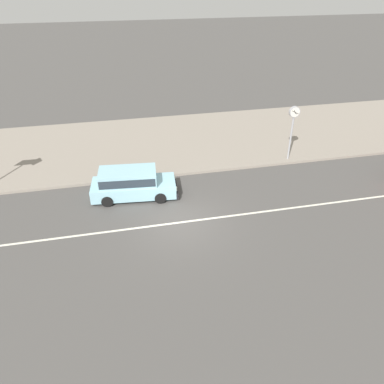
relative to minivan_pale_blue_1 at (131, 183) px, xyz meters
name	(u,v)px	position (x,y,z in m)	size (l,w,h in m)	color
ground_plane	(181,222)	(2.12, -2.98, -0.84)	(160.00, 160.00, 0.00)	#4C4947
lane_centre_stripe	(181,222)	(2.12, -2.98, -0.84)	(50.40, 0.14, 0.01)	silver
kerb_strip	(155,143)	(2.12, 6.68, -0.77)	(68.00, 10.00, 0.15)	gray
minivan_pale_blue_1	(131,183)	(0.00, 0.00, 0.00)	(4.71, 2.24, 1.56)	#93C6D6
street_clock	(293,120)	(10.12, 2.19, 1.90)	(0.67, 0.22, 3.45)	#9E9EA3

